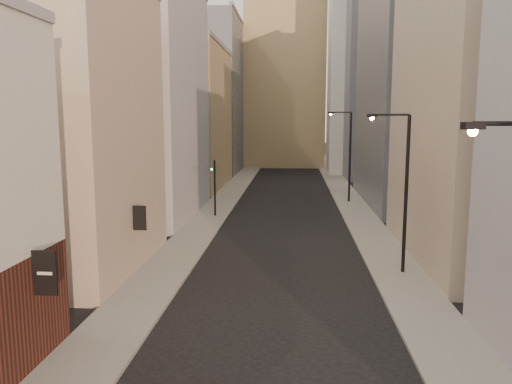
# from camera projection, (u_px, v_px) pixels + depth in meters

# --- Properties ---
(sidewalk_left) EXTENTS (3.00, 140.00, 0.15)m
(sidewalk_left) POSITION_uv_depth(u_px,v_px,m) (230.00, 193.00, 57.00)
(sidewalk_left) COLOR gray
(sidewalk_left) RESTS_ON ground
(sidewalk_right) EXTENTS (3.00, 140.00, 0.15)m
(sidewalk_right) POSITION_uv_depth(u_px,v_px,m) (345.00, 195.00, 56.03)
(sidewalk_right) COLOR gray
(sidewalk_right) RESTS_ON ground
(left_bldg_beige) EXTENTS (8.00, 12.00, 16.00)m
(left_bldg_beige) POSITION_uv_depth(u_px,v_px,m) (65.00, 128.00, 27.65)
(left_bldg_beige) COLOR tan
(left_bldg_beige) RESTS_ON ground
(left_bldg_grey) EXTENTS (8.00, 16.00, 20.00)m
(left_bldg_grey) POSITION_uv_depth(u_px,v_px,m) (147.00, 101.00, 43.14)
(left_bldg_grey) COLOR #A4A4A9
(left_bldg_grey) RESTS_ON ground
(left_bldg_tan) EXTENTS (8.00, 18.00, 17.00)m
(left_bldg_tan) POSITION_uv_depth(u_px,v_px,m) (190.00, 119.00, 61.11)
(left_bldg_tan) COLOR #9C865B
(left_bldg_tan) RESTS_ON ground
(left_bldg_wingrid) EXTENTS (8.00, 20.00, 24.00)m
(left_bldg_wingrid) POSITION_uv_depth(u_px,v_px,m) (215.00, 97.00, 80.33)
(left_bldg_wingrid) COLOR gray
(left_bldg_wingrid) RESTS_ON ground
(right_bldg_beige) EXTENTS (8.00, 16.00, 20.00)m
(right_bldg_beige) POSITION_uv_depth(u_px,v_px,m) (486.00, 94.00, 29.51)
(right_bldg_beige) COLOR tan
(right_bldg_beige) RESTS_ON ground
(right_bldg_wingrid) EXTENTS (8.00, 20.00, 26.00)m
(right_bldg_wingrid) POSITION_uv_depth(u_px,v_px,m) (410.00, 73.00, 48.80)
(right_bldg_wingrid) COLOR gray
(right_bldg_wingrid) RESTS_ON ground
(highrise) EXTENTS (21.00, 23.00, 51.20)m
(highrise) POSITION_uv_depth(u_px,v_px,m) (412.00, 2.00, 74.13)
(highrise) COLOR gray
(highrise) RESTS_ON ground
(clock_tower) EXTENTS (14.00, 14.00, 44.90)m
(clock_tower) POSITION_uv_depth(u_px,v_px,m) (285.00, 68.00, 90.52)
(clock_tower) COLOR #9C865B
(clock_tower) RESTS_ON ground
(white_tower) EXTENTS (8.00, 8.00, 41.50)m
(white_tower) POSITION_uv_depth(u_px,v_px,m) (356.00, 52.00, 75.75)
(white_tower) COLOR silver
(white_tower) RESTS_ON ground
(streetlamp_mid) EXTENTS (2.27, 0.74, 8.80)m
(streetlamp_mid) POSITION_uv_depth(u_px,v_px,m) (402.00, 184.00, 26.94)
(streetlamp_mid) COLOR black
(streetlamp_mid) RESTS_ON ground
(streetlamp_far) EXTENTS (2.42, 0.41, 9.22)m
(streetlamp_far) POSITION_uv_depth(u_px,v_px,m) (348.00, 151.00, 50.37)
(streetlamp_far) COLOR black
(streetlamp_far) RESTS_ON ground
(traffic_light_left) EXTENTS (0.56, 0.46, 5.00)m
(traffic_light_left) POSITION_uv_depth(u_px,v_px,m) (215.00, 177.00, 43.07)
(traffic_light_left) COLOR black
(traffic_light_left) RESTS_ON ground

